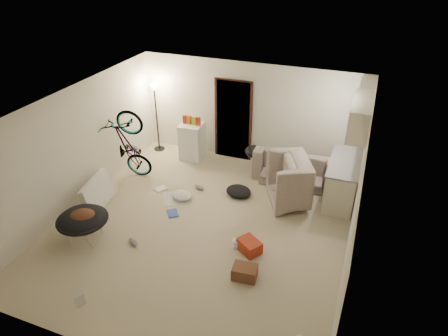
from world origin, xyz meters
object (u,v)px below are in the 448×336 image
at_px(tv_box, 98,193).
at_px(kitchen_counter, 342,181).
at_px(juicer, 237,243).
at_px(saucer_chair, 83,223).
at_px(floor_lamp, 155,103).
at_px(bicycle, 130,160).
at_px(mini_fridge, 192,141).
at_px(drink_case_a, 245,272).
at_px(drink_case_b, 249,246).
at_px(sofa, 295,168).
at_px(armchair, 306,185).

bearing_deg(tv_box, kitchen_counter, 15.26).
bearing_deg(juicer, tv_box, 176.78).
height_order(saucer_chair, juicer, saucer_chair).
bearing_deg(floor_lamp, bicycle, -86.21).
height_order(kitchen_counter, mini_fridge, mini_fridge).
xyz_separation_m(floor_lamp, saucer_chair, (0.52, -3.79, -0.91)).
bearing_deg(drink_case_a, drink_case_b, 95.85).
bearing_deg(mini_fridge, kitchen_counter, -10.72).
relative_size(sofa, bicycle, 1.04).
xyz_separation_m(kitchen_counter, saucer_chair, (-4.31, -3.14, -0.04)).
bearing_deg(armchair, drink_case_a, 144.29).
distance_m(mini_fridge, juicer, 3.63).
height_order(kitchen_counter, tv_box, kitchen_counter).
xyz_separation_m(drink_case_a, drink_case_b, (-0.13, 0.65, 0.00)).
xyz_separation_m(sofa, saucer_chair, (-3.20, -3.59, 0.12)).
relative_size(bicycle, tv_box, 1.79).
relative_size(tv_box, drink_case_b, 2.45).
bearing_deg(floor_lamp, drink_case_b, -40.55).
height_order(kitchen_counter, armchair, kitchen_counter).
xyz_separation_m(bicycle, tv_box, (0.00, -1.28, -0.14)).
bearing_deg(saucer_chair, kitchen_counter, 36.11).
bearing_deg(drink_case_b, floor_lamp, 173.50).
relative_size(floor_lamp, armchair, 1.54).
relative_size(kitchen_counter, sofa, 0.80).
height_order(floor_lamp, kitchen_counter, floor_lamp).
xyz_separation_m(tv_box, drink_case_a, (3.52, -0.85, -0.22)).
bearing_deg(bicycle, juicer, -122.43).
bearing_deg(juicer, floor_lamp, 137.59).
xyz_separation_m(sofa, juicer, (-0.48, -2.76, -0.18)).
distance_m(floor_lamp, juicer, 4.56).
relative_size(bicycle, juicer, 7.94).
height_order(armchair, juicer, armchair).
xyz_separation_m(sofa, tv_box, (-3.62, -2.59, 0.06)).
bearing_deg(saucer_chair, drink_case_b, 15.06).
height_order(floor_lamp, mini_fridge, floor_lamp).
relative_size(kitchen_counter, mini_fridge, 1.61).
height_order(saucer_chair, tv_box, tv_box).
xyz_separation_m(sofa, drink_case_b, (-0.23, -2.79, -0.16)).
relative_size(bicycle, drink_case_b, 4.40).
height_order(kitchen_counter, drink_case_b, kitchen_counter).
distance_m(floor_lamp, kitchen_counter, 4.95).
relative_size(floor_lamp, drink_case_a, 4.46).
bearing_deg(floor_lamp, saucer_chair, -82.14).
distance_m(kitchen_counter, mini_fridge, 3.83).
height_order(kitchen_counter, saucer_chair, kitchen_counter).
xyz_separation_m(kitchen_counter, bicycle, (-4.73, -0.86, 0.03)).
relative_size(sofa, juicer, 8.27).
xyz_separation_m(floor_lamp, armchair, (4.13, -1.02, -0.93)).
xyz_separation_m(kitchen_counter, mini_fridge, (-3.79, 0.55, 0.03)).
bearing_deg(juicer, bicycle, 155.16).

